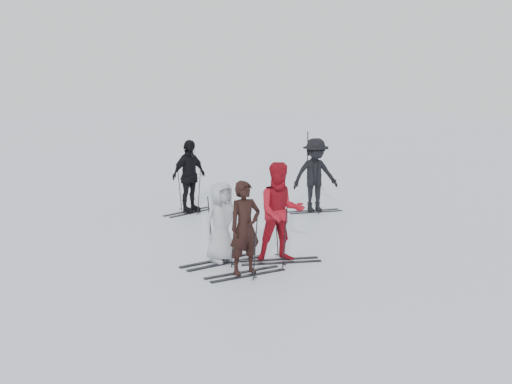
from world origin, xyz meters
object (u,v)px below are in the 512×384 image
skier_uphill_far (315,176)px  piste_marker (308,156)px  skier_uphill_left (189,177)px  skier_near_dark (245,229)px  skier_red (281,213)px  skier_grey (222,223)px

skier_uphill_far → piste_marker: bearing=70.3°
skier_uphill_left → skier_uphill_far: skier_uphill_far is taller
skier_near_dark → skier_red: 1.10m
skier_red → skier_grey: bearing=171.4°
skier_red → skier_uphill_left: skier_uphill_left is taller
skier_uphill_far → skier_near_dark: bearing=-124.4°
skier_grey → skier_uphill_far: bearing=28.3°
skier_uphill_left → piste_marker: (-0.95, 6.94, -0.10)m
piste_marker → skier_uphill_left: bearing=-82.2°
skier_grey → piste_marker: (-4.93, 10.00, 0.09)m
skier_uphill_far → piste_marker: (-3.52, 4.70, -0.11)m
skier_uphill_left → skier_uphill_far: bearing=-47.9°
piste_marker → skier_uphill_far: bearing=-53.1°
skier_near_dark → skier_red: bearing=20.3°
skier_grey → skier_uphill_far: (-1.41, 5.31, 0.20)m
skier_near_dark → piste_marker: (-5.82, 10.34, 0.02)m
skier_uphill_far → piste_marker: size_ratio=1.13×
skier_grey → piste_marker: bearing=39.7°
skier_red → skier_uphill_left: bearing=104.6°
skier_near_dark → skier_uphill_far: (-2.29, 5.64, 0.13)m
skier_red → skier_grey: skier_red is taller
skier_grey → piste_marker: 11.15m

